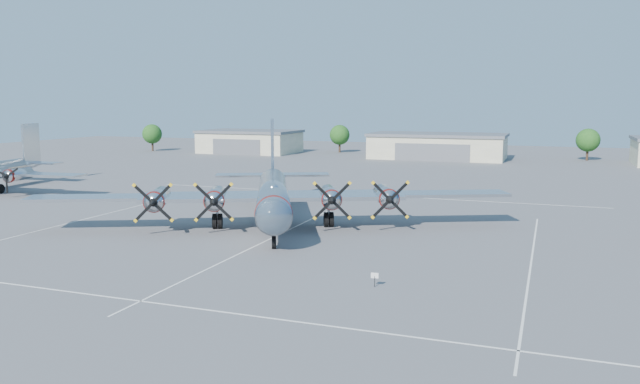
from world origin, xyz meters
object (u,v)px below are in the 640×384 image
(hangar_west, at_px, (250,141))
(main_bomber_b29, at_px, (273,224))
(tree_east, at_px, (588,140))
(info_placard, at_px, (375,277))
(tree_west, at_px, (340,135))
(tree_far_west, at_px, (152,134))
(hangar_center, at_px, (438,146))

(hangar_west, height_order, main_bomber_b29, hangar_west)
(tree_east, xyz_separation_m, info_placard, (-17.43, -102.15, -3.55))
(hangar_west, xyz_separation_m, main_bomber_b29, (42.34, -78.83, -2.71))
(hangar_west, distance_m, tree_west, 21.61)
(tree_west, xyz_separation_m, info_placard, (37.57, -104.15, -3.55))
(hangar_west, distance_m, tree_far_west, 25.36)
(tree_far_west, relative_size, main_bomber_b29, 0.15)
(tree_far_west, xyz_separation_m, tree_east, (100.00, 10.00, 0.00))
(tree_far_west, height_order, info_placard, tree_far_west)
(hangar_center, xyz_separation_m, tree_far_west, (-70.00, -3.96, 1.51))
(tree_far_west, bearing_deg, tree_east, 5.71)
(hangar_center, xyz_separation_m, main_bomber_b29, (-2.66, -78.83, -2.71))
(tree_far_west, relative_size, tree_west, 1.00)
(hangar_center, bearing_deg, tree_east, 11.38)
(tree_west, distance_m, main_bomber_b29, 89.79)
(hangar_west, bearing_deg, main_bomber_b29, -61.76)
(info_placard, bearing_deg, hangar_center, 90.11)
(hangar_west, relative_size, info_placard, 23.63)
(hangar_center, relative_size, info_placard, 29.90)
(tree_east, relative_size, main_bomber_b29, 0.15)
(hangar_west, relative_size, hangar_center, 0.79)
(hangar_center, xyz_separation_m, tree_west, (-25.00, 8.04, 1.51))
(hangar_center, height_order, main_bomber_b29, hangar_center)
(hangar_west, height_order, tree_west, tree_west)
(hangar_west, bearing_deg, tree_west, 21.89)
(tree_west, height_order, tree_east, same)
(tree_east, xyz_separation_m, main_bomber_b29, (-32.66, -84.87, -4.22))
(main_bomber_b29, height_order, info_placard, main_bomber_b29)
(hangar_west, height_order, hangar_center, same)
(tree_far_west, distance_m, info_placard, 123.78)
(main_bomber_b29, bearing_deg, hangar_west, 93.35)
(tree_east, bearing_deg, info_placard, -99.68)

